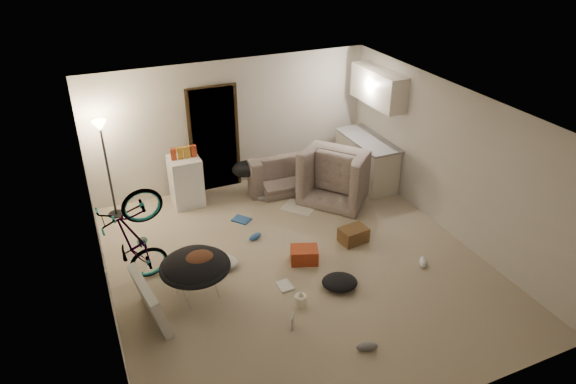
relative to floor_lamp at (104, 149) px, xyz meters
name	(u,v)px	position (x,y,z in m)	size (l,w,h in m)	color
floor	(297,264)	(2.40, -2.65, -1.32)	(5.50, 6.00, 0.02)	tan
ceiling	(299,111)	(2.40, -2.65, 1.20)	(5.50, 6.00, 0.02)	white
wall_back	(233,124)	(2.40, 0.36, -0.06)	(5.50, 0.02, 2.50)	beige
wall_front	(426,332)	(2.40, -5.66, -0.06)	(5.50, 0.02, 2.50)	beige
wall_left	(98,237)	(-0.36, -2.65, -0.06)	(0.02, 6.00, 2.50)	beige
wall_right	(451,161)	(5.16, -2.65, -0.06)	(0.02, 6.00, 2.50)	beige
doorway	(214,139)	(2.00, 0.32, -0.29)	(0.85, 0.10, 2.04)	black
door_trim	(214,140)	(2.00, 0.29, -0.29)	(0.97, 0.04, 2.10)	#342412
floor_lamp	(104,149)	(0.00, 0.00, 0.00)	(0.28, 0.28, 1.81)	black
kitchen_counter	(366,161)	(4.83, -0.65, -0.87)	(0.60, 1.50, 0.88)	beige
counter_top	(368,140)	(4.83, -0.65, -0.41)	(0.64, 1.54, 0.04)	gray
kitchen_uppers	(378,87)	(4.96, -0.65, 0.64)	(0.38, 1.40, 0.65)	beige
sofa	(292,172)	(3.40, -0.20, -1.03)	(1.87, 0.73, 0.55)	#363D35
armchair	(341,176)	(4.10, -0.95, -0.92)	(1.20, 1.05, 0.78)	#363D35
bicycle	(138,260)	(0.10, -2.17, -0.87)	(0.58, 1.65, 0.87)	black
book_asset	(292,331)	(1.73, -3.96, -1.30)	(0.15, 0.21, 0.02)	#A33618
mini_fridge	(186,181)	(1.30, -0.10, -0.84)	(0.55, 0.55, 0.93)	white
snack_box_0	(174,156)	(1.13, -0.10, -0.31)	(0.10, 0.07, 0.30)	#A33618
snack_box_1	(180,155)	(1.25, -0.10, -0.31)	(0.10, 0.07, 0.30)	#C68318
snack_box_2	(187,154)	(1.37, -0.10, -0.31)	(0.10, 0.07, 0.30)	gold
snack_box_3	(194,153)	(1.49, -0.10, -0.31)	(0.10, 0.07, 0.30)	#A33618
saucer_chair	(196,272)	(0.79, -2.76, -0.89)	(0.99, 0.99, 0.70)	silver
hoodie	(199,260)	(0.84, -2.79, -0.69)	(0.48, 0.40, 0.22)	#522E1C
sofa_drape	(246,169)	(2.45, -0.20, -0.77)	(0.56, 0.46, 0.28)	black
tv_box	(150,300)	(0.10, -2.99, -0.98)	(0.12, 0.98, 0.65)	silver
drink_case_a	(353,235)	(3.51, -2.46, -1.18)	(0.45, 0.32, 0.25)	brown
drink_case_b	(304,255)	(2.53, -2.64, -1.18)	(0.42, 0.31, 0.24)	#A33618
juicer	(301,300)	(2.05, -3.54, -1.21)	(0.17, 0.17, 0.24)	white
newspaper	(299,207)	(3.14, -1.09, -1.30)	(0.44, 0.58, 0.01)	beige
book_blue	(242,220)	(2.02, -1.09, -1.29)	(0.22, 0.30, 0.03)	#2C59A0
book_white	(285,286)	(2.01, -3.08, -1.29)	(0.20, 0.26, 0.02)	silver
shoe_0	(255,236)	(2.04, -1.74, -1.26)	(0.26, 0.11, 0.10)	#2C59A0
shoe_1	(264,198)	(2.64, -0.59, -1.26)	(0.25, 0.10, 0.09)	slate
shoe_3	(367,346)	(2.47, -4.62, -1.25)	(0.28, 0.12, 0.11)	slate
shoe_4	(423,262)	(4.19, -3.46, -1.25)	(0.28, 0.11, 0.10)	white
clothes_lump_a	(340,282)	(2.74, -3.41, -1.22)	(0.53, 0.45, 0.17)	black
clothes_lump_c	(224,262)	(1.34, -2.24, -1.24)	(0.43, 0.37, 0.13)	silver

